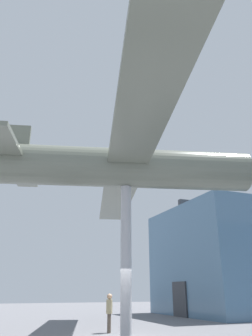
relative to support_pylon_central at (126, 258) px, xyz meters
The scene contains 3 objects.
support_pylon_central is the anchor object (origin of this frame).
suspended_airplane 3.79m from the support_pylon_central, 74.79° to the left, with size 20.91×12.50×2.65m.
visitor_person 3.17m from the support_pylon_central, behind, with size 0.46×0.37×1.58m.
Camera 1 is at (12.42, -4.82, 1.71)m, focal length 35.00 mm.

